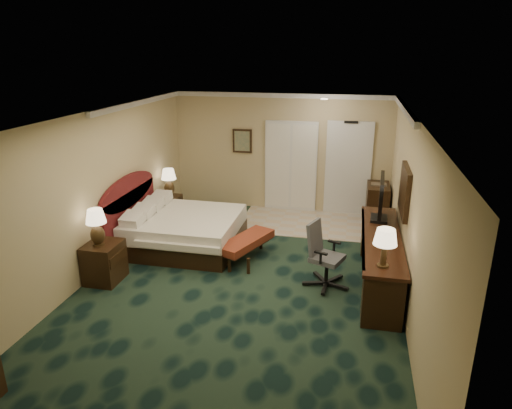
% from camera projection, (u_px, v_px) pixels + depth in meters
% --- Properties ---
extents(floor, '(5.00, 7.50, 0.00)m').
position_uv_depth(floor, '(242.00, 282.00, 7.49)').
color(floor, black).
rests_on(floor, ground).
extents(ceiling, '(5.00, 7.50, 0.00)m').
position_uv_depth(ceiling, '(240.00, 117.00, 6.61)').
color(ceiling, silver).
rests_on(ceiling, wall_back).
extents(wall_back, '(5.00, 0.00, 2.70)m').
position_uv_depth(wall_back, '(281.00, 153.00, 10.52)').
color(wall_back, tan).
rests_on(wall_back, ground).
extents(wall_front, '(5.00, 0.00, 2.70)m').
position_uv_depth(wall_front, '(126.00, 356.00, 3.58)').
color(wall_front, tan).
rests_on(wall_front, ground).
extents(wall_left, '(0.00, 7.50, 2.70)m').
position_uv_depth(wall_left, '(95.00, 194.00, 7.55)').
color(wall_left, tan).
rests_on(wall_left, ground).
extents(wall_right, '(0.00, 7.50, 2.70)m').
position_uv_depth(wall_right, '(410.00, 216.00, 6.55)').
color(wall_right, tan).
rests_on(wall_right, ground).
extents(crown_molding, '(5.00, 7.50, 0.10)m').
position_uv_depth(crown_molding, '(240.00, 120.00, 6.63)').
color(crown_molding, silver).
rests_on(crown_molding, wall_back).
extents(tile_patch, '(3.20, 1.70, 0.01)m').
position_uv_depth(tile_patch, '(314.00, 223.00, 9.99)').
color(tile_patch, '#C2AC8F').
rests_on(tile_patch, ground).
extents(headboard, '(0.12, 2.00, 1.40)m').
position_uv_depth(headboard, '(130.00, 211.00, 8.68)').
color(headboard, '#4A151B').
rests_on(headboard, ground).
extents(entry_door, '(1.02, 0.06, 2.18)m').
position_uv_depth(entry_door, '(348.00, 169.00, 10.27)').
color(entry_door, silver).
rests_on(entry_door, ground).
extents(closet_doors, '(1.20, 0.06, 2.10)m').
position_uv_depth(closet_doors, '(291.00, 167.00, 10.53)').
color(closet_doors, silver).
rests_on(closet_doors, ground).
extents(wall_art, '(0.45, 0.06, 0.55)m').
position_uv_depth(wall_art, '(242.00, 141.00, 10.58)').
color(wall_art, '#506C5E').
rests_on(wall_art, wall_back).
extents(wall_mirror, '(0.05, 0.95, 0.75)m').
position_uv_depth(wall_mirror, '(405.00, 191.00, 7.04)').
color(wall_mirror, white).
rests_on(wall_mirror, wall_right).
extents(bed, '(1.99, 1.85, 0.63)m').
position_uv_depth(bed, '(186.00, 231.00, 8.74)').
color(bed, white).
rests_on(bed, ground).
extents(nightstand_near, '(0.53, 0.60, 0.66)m').
position_uv_depth(nightstand_near, '(104.00, 262.00, 7.45)').
color(nightstand_near, black).
rests_on(nightstand_near, ground).
extents(nightstand_far, '(0.44, 0.50, 0.55)m').
position_uv_depth(nightstand_far, '(170.00, 208.00, 10.12)').
color(nightstand_far, black).
rests_on(nightstand_far, ground).
extents(lamp_near, '(0.34, 0.34, 0.60)m').
position_uv_depth(lamp_near, '(97.00, 227.00, 7.20)').
color(lamp_near, black).
rests_on(lamp_near, nightstand_near).
extents(lamp_far, '(0.36, 0.36, 0.61)m').
position_uv_depth(lamp_far, '(169.00, 182.00, 9.98)').
color(lamp_far, black).
rests_on(lamp_far, nightstand_far).
extents(bed_bench, '(0.87, 1.32, 0.42)m').
position_uv_depth(bed_bench, '(246.00, 249.00, 8.23)').
color(bed_bench, brown).
rests_on(bed_bench, ground).
extents(desk, '(0.61, 2.84, 0.82)m').
position_uv_depth(desk, '(379.00, 259.00, 7.36)').
color(desk, black).
rests_on(desk, ground).
extents(tv, '(0.13, 0.98, 0.76)m').
position_uv_depth(tv, '(381.00, 199.00, 7.79)').
color(tv, black).
rests_on(tv, desk).
extents(desk_lamp, '(0.39, 0.39, 0.56)m').
position_uv_depth(desk_lamp, '(385.00, 248.00, 6.13)').
color(desk_lamp, black).
rests_on(desk_lamp, desk).
extents(desk_chair, '(0.78, 0.76, 1.05)m').
position_uv_depth(desk_chair, '(327.00, 256.00, 7.22)').
color(desk_chair, '#4A4A4D').
rests_on(desk_chair, ground).
extents(minibar, '(0.46, 0.83, 0.88)m').
position_uv_depth(minibar, '(377.00, 204.00, 9.86)').
color(minibar, black).
rests_on(minibar, ground).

